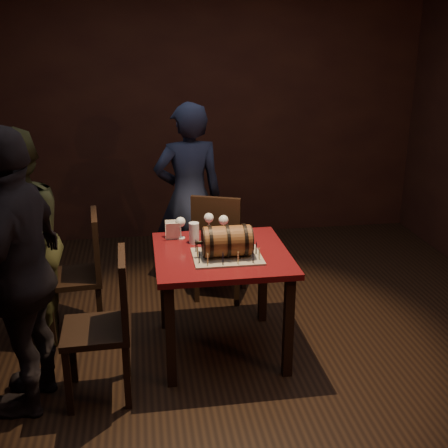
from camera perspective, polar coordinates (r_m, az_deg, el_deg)
The scene contains 16 objects.
room_shell at distance 3.55m, azimuth -0.02°, elevation 6.62°, with size 5.04×5.04×2.80m.
pub_table at distance 3.84m, azimuth -0.27°, elevation -4.37°, with size 0.90×0.90×0.75m.
cake_board at distance 3.70m, azimuth 0.31°, elevation -3.31°, with size 0.45×0.35×0.01m, color gray.
barrel_cake at distance 3.66m, azimuth 0.30°, elevation -1.75°, with size 0.37×0.22×0.22m.
birthday_candles at distance 3.68m, azimuth 0.31°, elevation -2.64°, with size 0.40×0.30×0.09m.
wine_glass_left at distance 4.01m, azimuth -4.44°, elevation 0.11°, with size 0.07×0.07×0.16m.
wine_glass_mid at distance 4.09m, azimuth -1.55°, elevation 0.53°, with size 0.07×0.07×0.16m.
wine_glass_right at distance 4.04m, azimuth -0.05°, elevation 0.31°, with size 0.07×0.07×0.16m.
pint_of_ale at distance 3.93m, azimuth -3.06°, elevation -0.96°, with size 0.07×0.07×0.15m.
menu_card at distance 4.02m, azimuth -5.25°, elevation -0.66°, with size 0.10×0.05×0.13m, color white, non-canonical shape.
chair_back at distance 4.62m, azimuth -0.54°, elevation -1.78°, with size 0.52×0.52×0.93m.
chair_left_rear at distance 4.25m, azimuth -14.03°, elevation -4.31°, with size 0.43×0.43×0.93m.
chair_left_front at distance 3.49m, azimuth -11.64°, elevation -9.40°, with size 0.41×0.41×0.93m.
person_back at distance 4.82m, azimuth -3.58°, elevation 2.70°, with size 0.59×0.39×1.62m, color #1B2137.
person_left_rear at distance 4.08m, azimuth -20.10°, elevation -1.93°, with size 0.76×0.59×1.57m, color #37371B.
person_left_front at distance 3.42m, azimuth -20.01°, elevation -4.74°, with size 1.00×0.42×1.71m, color black.
Camera 1 is at (-0.53, -3.43, 2.16)m, focal length 45.00 mm.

